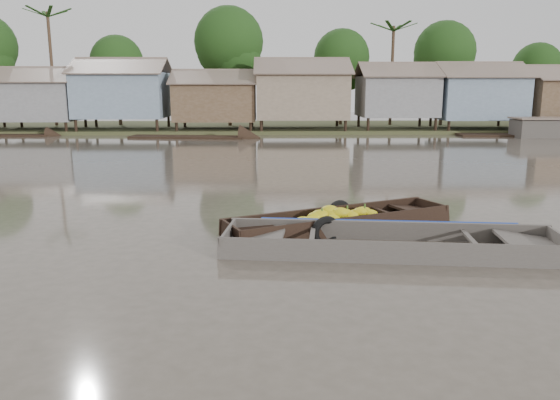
{
  "coord_description": "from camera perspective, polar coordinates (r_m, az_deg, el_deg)",
  "views": [
    {
      "loc": [
        -0.06,
        -11.14,
        3.36
      ],
      "look_at": [
        0.24,
        1.06,
        0.8
      ],
      "focal_mm": 35.0,
      "sensor_mm": 36.0,
      "label": 1
    }
  ],
  "objects": [
    {
      "name": "distant_boats",
      "position": [
        37.78,
        17.72,
        6.51
      ],
      "size": [
        47.87,
        14.77,
        1.38
      ],
      "color": "black",
      "rests_on": "ground"
    },
    {
      "name": "banana_boat",
      "position": [
        13.16,
        5.99,
        -2.32
      ],
      "size": [
        5.76,
        3.63,
        0.78
      ],
      "rotation": [
        0.0,
        0.0,
        0.43
      ],
      "color": "black",
      "rests_on": "ground"
    },
    {
      "name": "viewer_boat",
      "position": [
        11.61,
        11.55,
        -4.98
      ],
      "size": [
        7.12,
        2.61,
        0.56
      ],
      "rotation": [
        0.0,
        0.0,
        -0.12
      ],
      "color": "#49433E",
      "rests_on": "ground"
    },
    {
      "name": "ground",
      "position": [
        11.64,
        -1.04,
        -4.94
      ],
      "size": [
        120.0,
        120.0,
        0.0
      ],
      "primitive_type": "plane",
      "color": "#4D463B",
      "rests_on": "ground"
    },
    {
      "name": "riverbank",
      "position": [
        43.12,
        2.78,
        11.44
      ],
      "size": [
        120.0,
        12.47,
        10.22
      ],
      "color": "#384723",
      "rests_on": "ground"
    }
  ]
}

